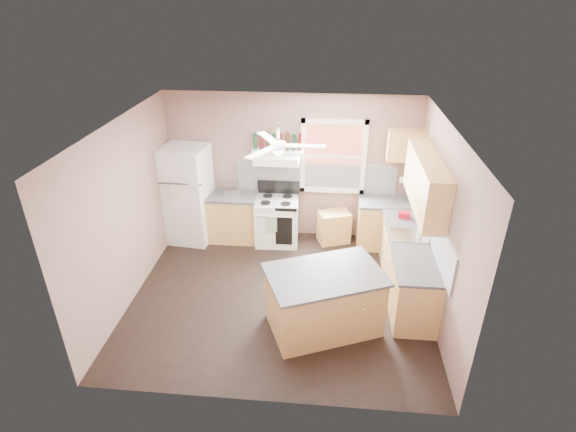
# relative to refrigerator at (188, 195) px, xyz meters

# --- Properties ---
(floor) EXTENTS (4.50, 4.50, 0.00)m
(floor) POSITION_rel_refrigerator_xyz_m (1.86, -1.63, -0.90)
(floor) COLOR black
(floor) RESTS_ON ground
(ceiling) EXTENTS (4.50, 4.50, 0.00)m
(ceiling) POSITION_rel_refrigerator_xyz_m (1.86, -1.63, 1.80)
(ceiling) COLOR white
(ceiling) RESTS_ON ground
(wall_back) EXTENTS (4.50, 0.05, 2.70)m
(wall_back) POSITION_rel_refrigerator_xyz_m (1.86, 0.39, 0.45)
(wall_back) COLOR #816158
(wall_back) RESTS_ON ground
(wall_right) EXTENTS (0.05, 4.00, 2.70)m
(wall_right) POSITION_rel_refrigerator_xyz_m (4.13, -1.63, 0.45)
(wall_right) COLOR #816158
(wall_right) RESTS_ON ground
(wall_left) EXTENTS (0.05, 4.00, 2.70)m
(wall_left) POSITION_rel_refrigerator_xyz_m (-0.42, -1.63, 0.45)
(wall_left) COLOR #816158
(wall_left) RESTS_ON ground
(backsplash_back) EXTENTS (2.90, 0.03, 0.55)m
(backsplash_back) POSITION_rel_refrigerator_xyz_m (2.31, 0.35, 0.27)
(backsplash_back) COLOR white
(backsplash_back) RESTS_ON wall_back
(backsplash_right) EXTENTS (0.03, 2.60, 0.55)m
(backsplash_right) POSITION_rel_refrigerator_xyz_m (4.09, -1.33, 0.27)
(backsplash_right) COLOR white
(backsplash_right) RESTS_ON wall_right
(window_view) EXTENTS (1.00, 0.02, 1.20)m
(window_view) POSITION_rel_refrigerator_xyz_m (2.61, 0.35, 0.70)
(window_view) COLOR brown
(window_view) RESTS_ON wall_back
(window_frame) EXTENTS (1.16, 0.07, 1.36)m
(window_frame) POSITION_rel_refrigerator_xyz_m (2.61, 0.32, 0.70)
(window_frame) COLOR white
(window_frame) RESTS_ON wall_back
(refrigerator) EXTENTS (0.84, 0.82, 1.81)m
(refrigerator) POSITION_rel_refrigerator_xyz_m (0.00, 0.00, 0.00)
(refrigerator) COLOR white
(refrigerator) RESTS_ON floor
(base_cabinet_left) EXTENTS (0.90, 0.60, 0.86)m
(base_cabinet_left) POSITION_rel_refrigerator_xyz_m (0.80, 0.07, -0.47)
(base_cabinet_left) COLOR tan
(base_cabinet_left) RESTS_ON floor
(counter_left) EXTENTS (0.92, 0.62, 0.04)m
(counter_left) POSITION_rel_refrigerator_xyz_m (0.80, 0.07, -0.02)
(counter_left) COLOR #434345
(counter_left) RESTS_ON base_cabinet_left
(toaster) EXTENTS (0.30, 0.20, 0.18)m
(toaster) POSITION_rel_refrigerator_xyz_m (0.79, 0.08, 0.09)
(toaster) COLOR silver
(toaster) RESTS_ON counter_left
(stove) EXTENTS (0.80, 0.68, 0.86)m
(stove) POSITION_rel_refrigerator_xyz_m (1.63, 0.01, -0.47)
(stove) COLOR white
(stove) RESTS_ON floor
(range_hood) EXTENTS (0.78, 0.50, 0.14)m
(range_hood) POSITION_rel_refrigerator_xyz_m (1.63, 0.12, 0.72)
(range_hood) COLOR white
(range_hood) RESTS_ON wall_back
(bottle_shelf) EXTENTS (0.90, 0.26, 0.03)m
(bottle_shelf) POSITION_rel_refrigerator_xyz_m (1.63, 0.24, 0.82)
(bottle_shelf) COLOR white
(bottle_shelf) RESTS_ON range_hood
(cart) EXTENTS (0.65, 0.53, 0.56)m
(cart) POSITION_rel_refrigerator_xyz_m (2.68, 0.12, -0.62)
(cart) COLOR tan
(cart) RESTS_ON floor
(base_cabinet_corner) EXTENTS (1.00, 0.60, 0.86)m
(base_cabinet_corner) POSITION_rel_refrigerator_xyz_m (3.61, 0.07, -0.47)
(base_cabinet_corner) COLOR tan
(base_cabinet_corner) RESTS_ON floor
(base_cabinet_right) EXTENTS (0.60, 2.20, 0.86)m
(base_cabinet_right) POSITION_rel_refrigerator_xyz_m (3.81, -1.33, -0.47)
(base_cabinet_right) COLOR tan
(base_cabinet_right) RESTS_ON floor
(counter_corner) EXTENTS (1.02, 0.62, 0.04)m
(counter_corner) POSITION_rel_refrigerator_xyz_m (3.61, 0.07, -0.02)
(counter_corner) COLOR #434345
(counter_corner) RESTS_ON base_cabinet_corner
(counter_right) EXTENTS (0.62, 2.22, 0.04)m
(counter_right) POSITION_rel_refrigerator_xyz_m (3.80, -1.33, -0.02)
(counter_right) COLOR #434345
(counter_right) RESTS_ON base_cabinet_right
(sink) EXTENTS (0.55, 0.45, 0.03)m
(sink) POSITION_rel_refrigerator_xyz_m (3.80, -1.13, -0.01)
(sink) COLOR silver
(sink) RESTS_ON counter_right
(faucet) EXTENTS (0.03, 0.03, 0.14)m
(faucet) POSITION_rel_refrigerator_xyz_m (3.96, -1.13, 0.07)
(faucet) COLOR silver
(faucet) RESTS_ON sink
(upper_cabinet_right) EXTENTS (0.33, 1.80, 0.76)m
(upper_cabinet_right) POSITION_rel_refrigerator_xyz_m (3.94, -1.13, 0.88)
(upper_cabinet_right) COLOR tan
(upper_cabinet_right) RESTS_ON wall_right
(upper_cabinet_corner) EXTENTS (0.60, 0.33, 0.52)m
(upper_cabinet_corner) POSITION_rel_refrigerator_xyz_m (3.81, 0.20, 1.00)
(upper_cabinet_corner) COLOR tan
(upper_cabinet_corner) RESTS_ON wall_back
(paper_towel) EXTENTS (0.26, 0.12, 0.12)m
(paper_towel) POSITION_rel_refrigerator_xyz_m (3.93, 0.23, 0.35)
(paper_towel) COLOR white
(paper_towel) RESTS_ON wall_back
(island) EXTENTS (1.69, 1.40, 0.86)m
(island) POSITION_rel_refrigerator_xyz_m (2.55, -2.27, -0.47)
(island) COLOR tan
(island) RESTS_ON floor
(island_top) EXTENTS (1.80, 1.51, 0.04)m
(island_top) POSITION_rel_refrigerator_xyz_m (2.55, -2.27, -0.02)
(island_top) COLOR #434345
(island_top) RESTS_ON island
(ceiling_fan_hub) EXTENTS (0.20, 0.20, 0.08)m
(ceiling_fan_hub) POSITION_rel_refrigerator_xyz_m (1.86, -1.63, 1.55)
(ceiling_fan_hub) COLOR white
(ceiling_fan_hub) RESTS_ON ceiling
(soap_bottle) EXTENTS (0.12, 0.12, 0.22)m
(soap_bottle) POSITION_rel_refrigerator_xyz_m (3.94, -1.23, 0.11)
(soap_bottle) COLOR silver
(soap_bottle) RESTS_ON counter_right
(red_caddy) EXTENTS (0.20, 0.16, 0.10)m
(red_caddy) POSITION_rel_refrigerator_xyz_m (3.80, -0.54, 0.05)
(red_caddy) COLOR #AB0E1E
(red_caddy) RESTS_ON counter_right
(wine_bottles) EXTENTS (0.86, 0.06, 0.31)m
(wine_bottles) POSITION_rel_refrigerator_xyz_m (1.63, 0.24, 0.98)
(wine_bottles) COLOR #143819
(wine_bottles) RESTS_ON bottle_shelf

